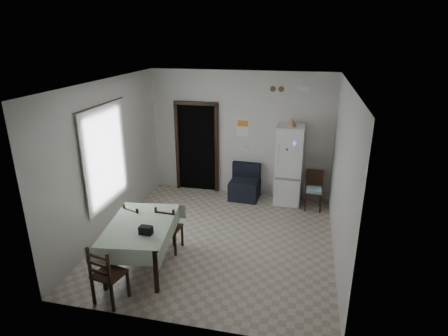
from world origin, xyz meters
The scene contains 25 objects.
ground centered at (0.00, 0.00, 0.00)m, with size 4.50×4.50×0.00m, color #B2A491.
ceiling centered at (0.00, 0.00, 2.90)m, with size 4.20×4.50×0.02m, color white, non-canonical shape.
wall_back centered at (0.00, 2.25, 1.45)m, with size 4.20×0.02×2.90m, color silver, non-canonical shape.
wall_front centered at (0.00, -2.25, 1.45)m, with size 4.20×0.02×2.90m, color silver, non-canonical shape.
wall_left centered at (-2.10, 0.00, 1.45)m, with size 0.02×4.50×2.90m, color silver, non-canonical shape.
wall_right centered at (2.10, 0.00, 1.45)m, with size 0.02×4.50×2.90m, color silver, non-canonical shape.
doorway centered at (-1.05, 2.45, 1.06)m, with size 1.06×0.52×2.22m.
window_recess centered at (-2.15, -0.20, 1.55)m, with size 0.10×1.20×1.60m, color silver.
curtain centered at (-2.04, -0.20, 1.55)m, with size 0.02×1.45×1.85m, color white.
curtain_rod centered at (-2.03, -0.20, 2.50)m, with size 0.02×0.02×1.60m, color black.
calendar centered at (0.05, 2.24, 1.62)m, with size 0.28×0.02×0.40m, color white.
calendar_image centered at (0.05, 2.23, 1.72)m, with size 0.24×0.01×0.14m, color orange.
light_switch centered at (0.15, 2.24, 1.10)m, with size 0.08×0.02×0.12m, color beige.
vent_left centered at (0.70, 2.23, 2.52)m, with size 0.12×0.12×0.03m, color brown.
vent_right centered at (0.88, 2.23, 2.52)m, with size 0.12×0.12×0.03m, color brown.
emergency_light centered at (1.35, 2.21, 2.55)m, with size 0.25×0.07×0.09m, color white.
fridge centered at (1.16, 1.93, 0.90)m, with size 0.58×0.58×1.79m, color white, non-canonical shape.
tan_cone centered at (1.16, 1.88, 1.89)m, with size 0.23×0.23×0.19m, color tan.
navy_seat centered at (0.17, 1.93, 0.40)m, with size 0.67×0.64×0.81m, color black, non-canonical shape.
corner_chair centered at (1.73, 1.71, 0.43)m, with size 0.37×0.37×0.86m, color black, non-canonical shape.
dining_table centered at (-1.02, -1.11, 0.39)m, with size 0.99×1.51×0.79m, color #A2B49A, non-canonical shape.
black_bag centered at (-0.79, -1.39, 0.85)m, with size 0.20×0.12×0.13m, color black.
dining_chair_far_left centered at (-1.32, -0.56, 0.43)m, with size 0.37×0.37×0.87m, color black, non-canonical shape.
dining_chair_far_right centered at (-0.75, -0.53, 0.44)m, with size 0.38×0.38×0.89m, color black, non-canonical shape.
dining_chair_near_head centered at (-1.10, -2.01, 0.47)m, with size 0.40×0.40×0.94m, color black, non-canonical shape.
Camera 1 is at (1.46, -6.01, 3.68)m, focal length 30.00 mm.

